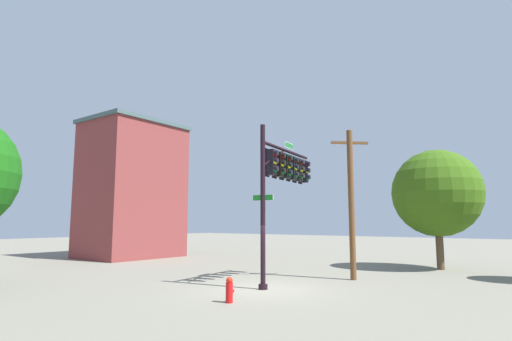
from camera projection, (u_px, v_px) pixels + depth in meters
The scene contains 6 objects.
ground_plane at pixel (263, 289), 16.01m from camera, with size 120.00×120.00×0.00m, color slate.
signal_pole_assembly at pixel (285, 173), 18.46m from camera, with size 5.04×1.35×6.65m.
utility_pole at pixel (351, 201), 19.10m from camera, with size 1.30×1.41×7.01m.
fire_hydrant at pixel (229, 290), 13.41m from camera, with size 0.33×0.24×0.83m.
tree_far at pixel (437, 193), 23.18m from camera, with size 4.96×4.96×6.77m.
brick_building at pixel (132, 189), 31.11m from camera, with size 6.99×5.56×10.28m.
Camera 1 is at (-13.42, -9.56, 2.64)m, focal length 28.50 mm.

